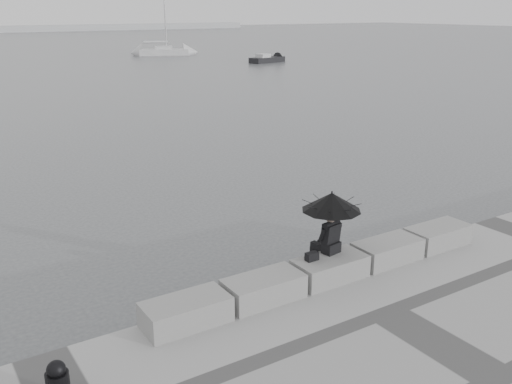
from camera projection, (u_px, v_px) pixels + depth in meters
ground at (316, 292)px, 12.76m from camera, size 360.00×360.00×0.00m
stone_block_far_left at (186, 312)px, 10.42m from camera, size 1.60×0.80×0.50m
stone_block_left at (263, 289)px, 11.29m from camera, size 1.60×0.80×0.50m
stone_block_centre at (330, 269)px, 12.17m from camera, size 1.60×0.80×0.50m
stone_block_right at (387, 251)px, 13.04m from camera, size 1.60×0.80×0.50m
stone_block_far_right at (438, 236)px, 13.91m from camera, size 1.60×0.80×0.50m
seated_person at (332, 208)px, 12.07m from camera, size 1.28×1.28×1.39m
bag at (312, 256)px, 11.95m from camera, size 0.27×0.16×0.18m
mooring_bollard at (58, 384)px, 8.37m from camera, size 0.43×0.43×0.68m
sailboat_right at (164, 51)px, 76.20m from camera, size 6.88×4.55×12.90m
small_motorboat at (267, 60)px, 66.33m from camera, size 4.78×2.57×1.10m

